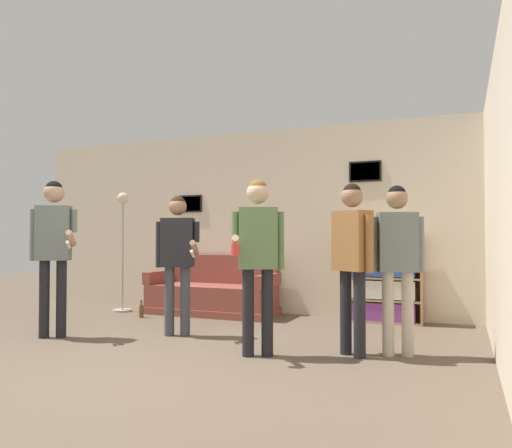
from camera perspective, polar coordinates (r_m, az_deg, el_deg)
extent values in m
plane|color=brown|center=(4.35, -16.78, -16.27)|extent=(20.00, 20.00, 0.00)
cube|color=beige|center=(7.41, 1.50, 0.32)|extent=(8.24, 0.06, 2.70)
cube|color=black|center=(7.03, 12.36, 5.89)|extent=(0.44, 0.02, 0.28)
cube|color=gray|center=(7.03, 12.35, 5.90)|extent=(0.39, 0.01, 0.24)
cube|color=black|center=(7.96, -7.56, 2.31)|extent=(0.42, 0.02, 0.27)
cube|color=beige|center=(7.95, -7.59, 2.31)|extent=(0.38, 0.01, 0.23)
cube|color=beige|center=(5.08, 25.79, 1.30)|extent=(0.06, 6.02, 2.70)
cube|color=brown|center=(7.35, -5.14, -9.83)|extent=(1.88, 0.80, 0.10)
cube|color=brown|center=(7.32, -5.13, -8.20)|extent=(1.82, 0.74, 0.32)
cube|color=brown|center=(7.58, -3.96, -5.14)|extent=(1.82, 0.14, 0.43)
cube|color=brown|center=(7.74, -10.94, -5.95)|extent=(0.12, 0.74, 0.18)
cube|color=brown|center=(6.93, 1.37, -6.50)|extent=(0.12, 0.74, 0.18)
cube|color=#A87F51|center=(6.87, 10.38, -5.97)|extent=(0.02, 0.30, 1.15)
cube|color=#A87F51|center=(6.73, 18.45, -6.01)|extent=(0.02, 0.30, 1.15)
cube|color=#A87F51|center=(6.92, 14.55, -5.91)|extent=(0.98, 0.01, 1.15)
cube|color=#A87F51|center=(6.85, 14.41, -10.72)|extent=(0.94, 0.30, 0.02)
cube|color=#A87F51|center=(6.76, 14.34, -1.22)|extent=(0.94, 0.30, 0.02)
cube|color=#A87F51|center=(6.81, 14.39, -8.42)|extent=(0.94, 0.30, 0.02)
cube|color=#A87F51|center=(6.78, 14.37, -6.00)|extent=(0.94, 0.30, 0.02)
cube|color=#A87F51|center=(6.76, 14.36, -3.56)|extent=(0.94, 0.30, 0.02)
cube|color=#7F3889|center=(6.82, 14.39, -9.66)|extent=(0.81, 0.26, 0.23)
cube|color=beige|center=(6.78, 14.37, -7.25)|extent=(0.81, 0.26, 0.23)
cube|color=#2847A3|center=(6.76, 14.35, -4.81)|extent=(0.81, 0.26, 0.23)
cube|color=#338447|center=(6.75, 14.34, -2.37)|extent=(0.81, 0.26, 0.23)
cylinder|color=#ADA89E|center=(7.84, -15.04, -9.51)|extent=(0.28, 0.28, 0.03)
cylinder|color=#ADA89E|center=(7.77, -15.00, -3.59)|extent=(0.03, 0.03, 1.59)
sphere|color=beige|center=(7.78, -14.96, 2.85)|extent=(0.17, 0.17, 0.17)
cylinder|color=black|center=(6.05, -23.04, -7.89)|extent=(0.11, 0.11, 0.86)
cylinder|color=black|center=(6.01, -21.36, -7.95)|extent=(0.11, 0.11, 0.86)
cube|color=slate|center=(5.99, -22.13, -0.96)|extent=(0.41, 0.36, 0.61)
sphere|color=tan|center=(6.01, -22.09, 3.33)|extent=(0.22, 0.22, 0.22)
sphere|color=black|center=(6.02, -22.09, 3.70)|extent=(0.19, 0.19, 0.19)
cylinder|color=slate|center=(5.95, -20.10, 0.32)|extent=(0.07, 0.07, 0.26)
cylinder|color=tan|center=(5.81, -20.37, -1.55)|extent=(0.22, 0.30, 0.19)
cylinder|color=white|center=(5.67, -20.65, -2.22)|extent=(0.10, 0.14, 0.09)
cylinder|color=slate|center=(6.04, -24.13, -1.15)|extent=(0.07, 0.07, 0.57)
cylinder|color=#3D4247|center=(5.79, -9.86, -8.67)|extent=(0.11, 0.11, 0.78)
cylinder|color=#3D4247|center=(5.76, -8.09, -8.73)|extent=(0.11, 0.11, 0.78)
cube|color=#232328|center=(5.73, -8.95, -2.09)|extent=(0.41, 0.31, 0.55)
sphere|color=#997051|center=(5.74, -8.93, 1.99)|extent=(0.20, 0.20, 0.20)
sphere|color=#382314|center=(5.74, -8.93, 2.34)|extent=(0.17, 0.17, 0.17)
cylinder|color=#232328|center=(5.69, -6.82, -0.90)|extent=(0.07, 0.07, 0.23)
cylinder|color=#997051|center=(5.56, -7.05, -2.71)|extent=(0.16, 0.29, 0.18)
cylinder|color=white|center=(5.44, -7.28, -3.38)|extent=(0.08, 0.14, 0.09)
cylinder|color=#232328|center=(5.77, -11.04, -2.31)|extent=(0.07, 0.07, 0.52)
cylinder|color=black|center=(4.74, -0.91, -10.07)|extent=(0.11, 0.11, 0.82)
cylinder|color=black|center=(4.75, 1.30, -10.05)|extent=(0.11, 0.11, 0.82)
cube|color=#5B7A4C|center=(4.69, 0.20, -1.62)|extent=(0.41, 0.34, 0.58)
sphere|color=#D1A889|center=(4.71, 0.20, 3.59)|extent=(0.21, 0.21, 0.21)
sphere|color=brown|center=(4.72, 0.20, 4.04)|extent=(0.18, 0.18, 0.18)
cylinder|color=#5B7A4C|center=(4.71, 2.81, -1.90)|extent=(0.07, 0.07, 0.54)
cylinder|color=#5B7A4C|center=(4.69, -2.43, -0.08)|extent=(0.07, 0.07, 0.24)
cylinder|color=#D1A889|center=(4.55, -2.41, -2.37)|extent=(0.19, 0.30, 0.18)
cylinder|color=red|center=(4.42, -2.40, -2.96)|extent=(0.08, 0.08, 0.10)
cylinder|color=black|center=(4.90, 10.22, -9.88)|extent=(0.11, 0.11, 0.80)
cylinder|color=black|center=(4.78, 11.75, -10.09)|extent=(0.11, 0.11, 0.80)
cube|color=#936033|center=(4.78, 10.94, -1.89)|extent=(0.41, 0.37, 0.56)
sphere|color=#997051|center=(4.80, 10.91, 3.11)|extent=(0.21, 0.21, 0.21)
sphere|color=black|center=(4.80, 10.91, 3.54)|extent=(0.18, 0.18, 0.18)
cylinder|color=#936033|center=(4.64, 12.81, -2.19)|extent=(0.07, 0.07, 0.53)
cylinder|color=#936033|center=(4.94, 9.17, -2.16)|extent=(0.07, 0.07, 0.53)
cylinder|color=#B7AD99|center=(4.92, 14.86, -9.88)|extent=(0.11, 0.11, 0.79)
cylinder|color=#B7AD99|center=(4.95, 16.93, -9.80)|extent=(0.11, 0.11, 0.79)
cube|color=slate|center=(4.88, 15.84, -2.00)|extent=(0.41, 0.31, 0.56)
sphere|color=#997051|center=(4.89, 15.81, 2.85)|extent=(0.20, 0.20, 0.20)
sphere|color=black|center=(4.90, 15.81, 3.26)|extent=(0.17, 0.17, 0.17)
cylinder|color=slate|center=(4.93, 18.29, -2.25)|extent=(0.07, 0.07, 0.53)
cylinder|color=slate|center=(4.84, 13.36, -2.30)|extent=(0.07, 0.07, 0.53)
cylinder|color=brown|center=(7.18, -12.98, -9.72)|extent=(0.06, 0.06, 0.17)
cylinder|color=brown|center=(7.16, -12.97, -8.77)|extent=(0.03, 0.03, 0.07)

